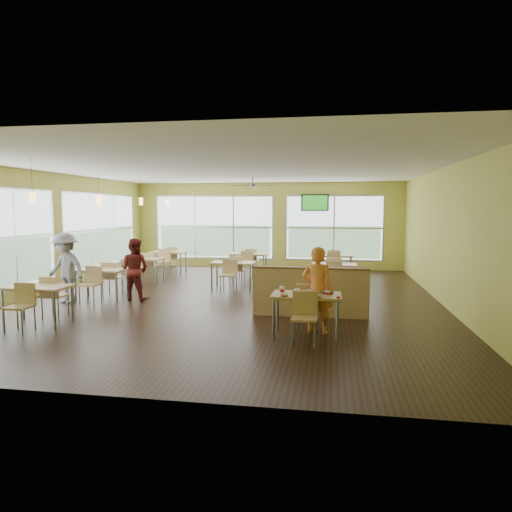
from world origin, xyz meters
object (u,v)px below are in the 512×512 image
object	(u,v)px
half_wall_divider	(310,292)
food_basket	(328,292)
man_plaid	(317,290)
main_table	(306,301)

from	to	relation	value
half_wall_divider	food_basket	world-z (taller)	half_wall_divider
half_wall_divider	food_basket	xyz separation A→B (m)	(0.36, -1.35, 0.25)
man_plaid	food_basket	xyz separation A→B (m)	(0.18, -0.14, -0.01)
main_table	food_basket	distance (m)	0.41
food_basket	man_plaid	bearing A→B (deg)	142.90
main_table	man_plaid	xyz separation A→B (m)	(0.18, 0.24, 0.16)
half_wall_divider	food_basket	bearing A→B (deg)	-74.87
main_table	food_basket	bearing A→B (deg)	15.50
half_wall_divider	man_plaid	world-z (taller)	man_plaid
half_wall_divider	food_basket	distance (m)	1.42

